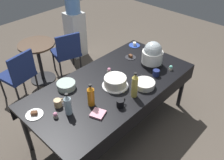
# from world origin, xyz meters

# --- Properties ---
(ground) EXTENTS (9.00, 9.00, 0.00)m
(ground) POSITION_xyz_m (0.00, 0.00, 0.00)
(ground) COLOR brown
(potluck_table) EXTENTS (2.20, 1.10, 0.75)m
(potluck_table) POSITION_xyz_m (0.00, 0.00, 0.69)
(potluck_table) COLOR black
(potluck_table) RESTS_ON ground
(frosted_layer_cake) EXTENTS (0.33, 0.33, 0.13)m
(frosted_layer_cake) POSITION_xyz_m (-0.01, -0.07, 0.81)
(frosted_layer_cake) COLOR silver
(frosted_layer_cake) RESTS_ON potluck_table
(slow_cooker) EXTENTS (0.30, 0.30, 0.35)m
(slow_cooker) POSITION_xyz_m (0.69, -0.10, 0.91)
(slow_cooker) COLOR black
(slow_cooker) RESTS_ON potluck_table
(glass_salad_bowl) EXTENTS (0.23, 0.23, 0.08)m
(glass_salad_bowl) POSITION_xyz_m (-0.45, 0.34, 0.79)
(glass_salad_bowl) COLOR #B2C6BC
(glass_salad_bowl) RESTS_ON potluck_table
(ceramic_snack_bowl) EXTENTS (0.25, 0.25, 0.07)m
(ceramic_snack_bowl) POSITION_xyz_m (0.22, -0.33, 0.79)
(ceramic_snack_bowl) COLOR silver
(ceramic_snack_bowl) RESTS_ON potluck_table
(dessert_plate_charcoal) EXTENTS (0.16, 0.16, 0.05)m
(dessert_plate_charcoal) POSITION_xyz_m (0.63, 0.23, 0.76)
(dessert_plate_charcoal) COLOR #2D2D33
(dessert_plate_charcoal) RESTS_ON potluck_table
(dessert_plate_white) EXTENTS (0.19, 0.19, 0.04)m
(dessert_plate_white) POSITION_xyz_m (-0.97, 0.22, 0.76)
(dessert_plate_white) COLOR white
(dessert_plate_white) RESTS_ON potluck_table
(dessert_plate_cobalt) EXTENTS (0.18, 0.18, 0.06)m
(dessert_plate_cobalt) POSITION_xyz_m (0.96, 0.42, 0.76)
(dessert_plate_cobalt) COLOR #2D4CB2
(dessert_plate_cobalt) RESTS_ON potluck_table
(cupcake_lemon) EXTENTS (0.05, 0.05, 0.07)m
(cupcake_lemon) POSITION_xyz_m (0.15, 0.20, 0.78)
(cupcake_lemon) COLOR beige
(cupcake_lemon) RESTS_ON potluck_table
(cupcake_berry) EXTENTS (0.05, 0.05, 0.07)m
(cupcake_berry) POSITION_xyz_m (-0.84, 0.02, 0.78)
(cupcake_berry) COLOR beige
(cupcake_berry) RESTS_ON potluck_table
(cupcake_mint) EXTENTS (0.05, 0.05, 0.07)m
(cupcake_mint) POSITION_xyz_m (0.76, -0.37, 0.78)
(cupcake_mint) COLOR beige
(cupcake_mint) RESTS_ON potluck_table
(soda_bottle_water) EXTENTS (0.08, 0.08, 0.27)m
(soda_bottle_water) POSITION_xyz_m (-0.70, -0.03, 0.87)
(soda_bottle_water) COLOR silver
(soda_bottle_water) RESTS_ON potluck_table
(soda_bottle_orange_juice) EXTENTS (0.08, 0.08, 0.28)m
(soda_bottle_orange_juice) POSITION_xyz_m (-0.44, -0.10, 0.88)
(soda_bottle_orange_juice) COLOR orange
(soda_bottle_orange_juice) RESTS_ON potluck_table
(soda_bottle_ginger_ale) EXTENTS (0.07, 0.07, 0.33)m
(soda_bottle_ginger_ale) POSITION_xyz_m (-0.00, -0.35, 0.90)
(soda_bottle_ginger_ale) COLOR gold
(soda_bottle_ginger_ale) RESTS_ON potluck_table
(coffee_mug_black) EXTENTS (0.13, 0.08, 0.09)m
(coffee_mug_black) POSITION_xyz_m (-0.24, -0.36, 0.80)
(coffee_mug_black) COLOR black
(coffee_mug_black) RESTS_ON potluck_table
(coffee_mug_navy) EXTENTS (0.13, 0.09, 0.08)m
(coffee_mug_navy) POSITION_xyz_m (0.52, -0.30, 0.79)
(coffee_mug_navy) COLOR navy
(coffee_mug_navy) RESTS_ON potluck_table
(coffee_mug_tan) EXTENTS (0.12, 0.08, 0.09)m
(coffee_mug_tan) POSITION_xyz_m (-0.71, 0.15, 0.79)
(coffee_mug_tan) COLOR tan
(coffee_mug_tan) RESTS_ON potluck_table
(paper_napkin_stack) EXTENTS (0.18, 0.18, 0.02)m
(paper_napkin_stack) POSITION_xyz_m (-0.50, -0.27, 0.76)
(paper_napkin_stack) COLOR pink
(paper_napkin_stack) RESTS_ON potluck_table
(maroon_chair_left) EXTENTS (0.51, 0.51, 0.85)m
(maroon_chair_left) POSITION_xyz_m (-0.54, 1.44, 0.49)
(maroon_chair_left) COLOR navy
(maroon_chair_left) RESTS_ON ground
(maroon_chair_right) EXTENTS (0.55, 0.55, 0.85)m
(maroon_chair_right) POSITION_xyz_m (0.38, 1.44, 0.49)
(maroon_chair_right) COLOR navy
(maroon_chair_right) RESTS_ON ground
(round_cafe_table) EXTENTS (0.60, 0.60, 0.72)m
(round_cafe_table) POSITION_xyz_m (-0.05, 1.66, 0.50)
(round_cafe_table) COLOR #473323
(round_cafe_table) RESTS_ON ground
(water_cooler) EXTENTS (0.32, 0.32, 1.24)m
(water_cooler) POSITION_xyz_m (0.95, 1.91, 0.59)
(water_cooler) COLOR silver
(water_cooler) RESTS_ON ground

